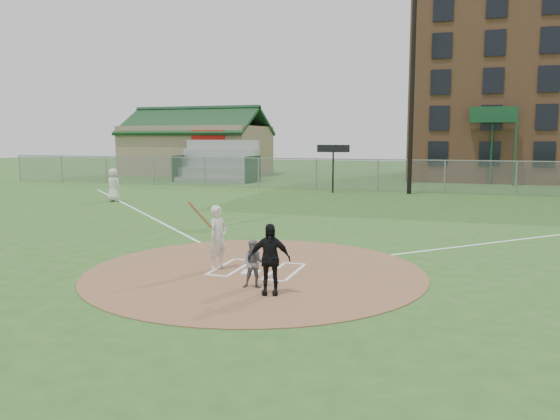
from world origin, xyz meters
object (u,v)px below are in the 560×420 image
(ondeck_player, at_px, (113,185))
(batter_at_plate, at_px, (218,237))
(umpire, at_px, (270,259))
(home_plate, at_px, (251,272))
(catcher, at_px, (254,264))

(ondeck_player, height_order, batter_at_plate, batter_at_plate)
(umpire, bearing_deg, home_plate, 110.23)
(catcher, bearing_deg, batter_at_plate, 120.54)
(batter_at_plate, bearing_deg, ondeck_player, 133.46)
(catcher, relative_size, batter_at_plate, 0.60)
(home_plate, bearing_deg, ondeck_player, 135.34)
(umpire, distance_m, ondeck_player, 19.39)
(umpire, distance_m, batter_at_plate, 2.63)
(catcher, height_order, ondeck_player, ondeck_player)
(home_plate, xyz_separation_m, batter_at_plate, (-0.94, 0.15, 0.80))
(umpire, height_order, ondeck_player, ondeck_player)
(home_plate, bearing_deg, catcher, -65.83)
(home_plate, relative_size, ondeck_player, 0.25)
(catcher, bearing_deg, home_plate, 97.33)
(catcher, distance_m, ondeck_player, 18.78)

